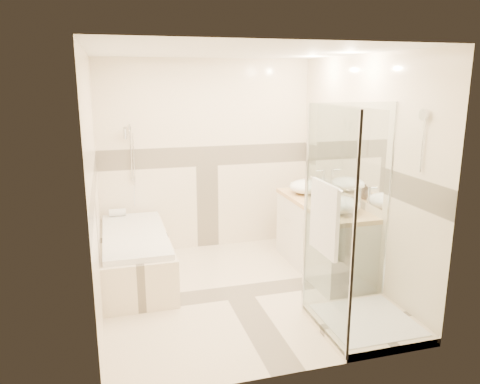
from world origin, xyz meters
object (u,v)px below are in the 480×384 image
object	(u,v)px
vanity	(322,236)
vessel_sink_far	(340,205)
bathtub	(136,254)
amenity_bottle_a	(322,195)
amenity_bottle_b	(323,196)
shower_enclosure	(354,275)
vessel_sink_near	(307,187)

from	to	relation	value
vanity	vessel_sink_far	size ratio (longest dim) A/B	3.78
vessel_sink_far	bathtub	bearing A→B (deg)	159.56
amenity_bottle_a	amenity_bottle_b	bearing A→B (deg)	-90.00
amenity_bottle_b	amenity_bottle_a	bearing A→B (deg)	90.00
bathtub	shower_enclosure	world-z (taller)	shower_enclosure
bathtub	vessel_sink_far	xyz separation A→B (m)	(2.13, -0.79, 0.63)
amenity_bottle_a	amenity_bottle_b	distance (m)	0.04
shower_enclosure	amenity_bottle_b	xyz separation A→B (m)	(0.27, 1.25, 0.42)
vessel_sink_near	amenity_bottle_a	bearing A→B (deg)	-90.00
vessel_sink_near	vessel_sink_far	size ratio (longest dim) A/B	1.01
bathtub	amenity_bottle_a	distance (m)	2.25
bathtub	vessel_sink_far	bearing A→B (deg)	-20.44
vessel_sink_far	amenity_bottle_a	distance (m)	0.46
bathtub	shower_enclosure	bearing A→B (deg)	-41.10
vanity	amenity_bottle_b	bearing A→B (deg)	-130.65
vanity	amenity_bottle_b	xyz separation A→B (m)	(-0.02, -0.02, 0.50)
vanity	shower_enclosure	distance (m)	1.31
vessel_sink_far	amenity_bottle_b	world-z (taller)	vessel_sink_far
vessel_sink_near	amenity_bottle_b	size ratio (longest dim) A/B	2.75
vessel_sink_near	vessel_sink_far	xyz separation A→B (m)	(0.00, -0.88, -0.00)
vessel_sink_far	amenity_bottle_a	size ratio (longest dim) A/B	2.47
shower_enclosure	amenity_bottle_b	size ratio (longest dim) A/B	12.94
bathtub	amenity_bottle_a	xyz separation A→B (m)	(2.13, -0.34, 0.63)
vessel_sink_far	amenity_bottle_b	size ratio (longest dim) A/B	2.72
vessel_sink_near	amenity_bottle_b	bearing A→B (deg)	-90.00
bathtub	amenity_bottle_b	bearing A→B (deg)	-9.94
bathtub	shower_enclosure	distance (m)	2.47
vanity	vessel_sink_far	xyz separation A→B (m)	(-0.02, -0.44, 0.51)
bathtub	vessel_sink_far	size ratio (longest dim) A/B	3.96
vessel_sink_far	shower_enclosure	bearing A→B (deg)	-108.26
shower_enclosure	amenity_bottle_b	bearing A→B (deg)	77.67
bathtub	vanity	distance (m)	2.18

